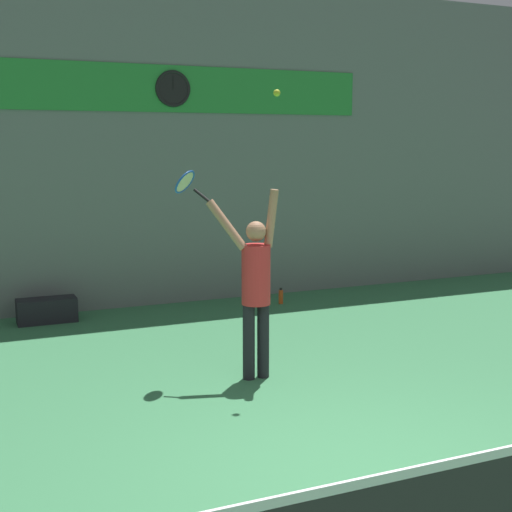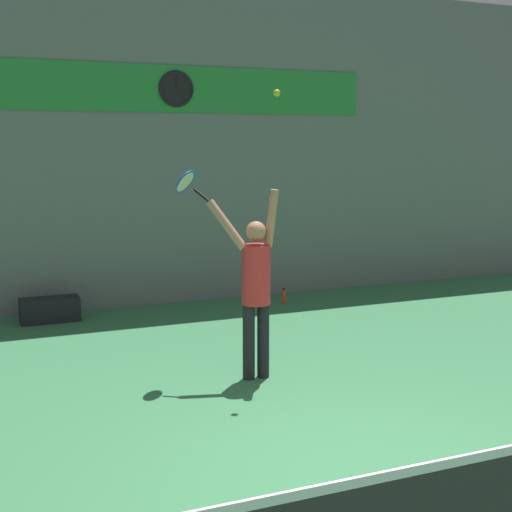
{
  "view_description": "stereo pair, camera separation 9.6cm",
  "coord_description": "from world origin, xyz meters",
  "px_view_note": "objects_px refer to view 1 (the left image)",
  "views": [
    {
      "loc": [
        -2.8,
        -4.22,
        2.51
      ],
      "look_at": [
        0.15,
        2.57,
        1.34
      ],
      "focal_mm": 50.0,
      "sensor_mm": 36.0,
      "label": 1
    },
    {
      "loc": [
        -2.72,
        -4.26,
        2.51
      ],
      "look_at": [
        0.15,
        2.57,
        1.34
      ],
      "focal_mm": 50.0,
      "sensor_mm": 36.0,
      "label": 2
    }
  ],
  "objects_px": {
    "equipment_bag": "(47,310)",
    "scoreboard_clock": "(173,89)",
    "water_bottle": "(281,296)",
    "tennis_player": "(255,283)",
    "tennis_ball": "(277,93)",
    "tennis_racket": "(186,183)"
  },
  "relations": [
    {
      "from": "scoreboard_clock",
      "to": "tennis_racket",
      "type": "distance_m",
      "value": 3.74
    },
    {
      "from": "tennis_racket",
      "to": "equipment_bag",
      "type": "bearing_deg",
      "value": 110.93
    },
    {
      "from": "equipment_bag",
      "to": "scoreboard_clock",
      "type": "bearing_deg",
      "value": 12.05
    },
    {
      "from": "scoreboard_clock",
      "to": "tennis_ball",
      "type": "height_order",
      "value": "scoreboard_clock"
    },
    {
      "from": "tennis_ball",
      "to": "tennis_racket",
      "type": "bearing_deg",
      "value": 145.6
    },
    {
      "from": "tennis_player",
      "to": "tennis_racket",
      "type": "xyz_separation_m",
      "value": [
        -0.61,
        0.44,
        1.05
      ]
    },
    {
      "from": "tennis_ball",
      "to": "water_bottle",
      "type": "height_order",
      "value": "tennis_ball"
    },
    {
      "from": "scoreboard_clock",
      "to": "water_bottle",
      "type": "height_order",
      "value": "scoreboard_clock"
    },
    {
      "from": "tennis_racket",
      "to": "scoreboard_clock",
      "type": "bearing_deg",
      "value": 75.02
    },
    {
      "from": "tennis_racket",
      "to": "tennis_ball",
      "type": "bearing_deg",
      "value": -34.4
    },
    {
      "from": "water_bottle",
      "to": "equipment_bag",
      "type": "bearing_deg",
      "value": 175.9
    },
    {
      "from": "tennis_ball",
      "to": "water_bottle",
      "type": "relative_size",
      "value": 0.28
    },
    {
      "from": "scoreboard_clock",
      "to": "tennis_racket",
      "type": "relative_size",
      "value": 1.38
    },
    {
      "from": "tennis_player",
      "to": "equipment_bag",
      "type": "distance_m",
      "value": 3.93
    },
    {
      "from": "tennis_player",
      "to": "equipment_bag",
      "type": "height_order",
      "value": "tennis_player"
    },
    {
      "from": "scoreboard_clock",
      "to": "tennis_racket",
      "type": "height_order",
      "value": "scoreboard_clock"
    },
    {
      "from": "tennis_player",
      "to": "tennis_ball",
      "type": "xyz_separation_m",
      "value": [
        0.19,
        -0.11,
        1.97
      ]
    },
    {
      "from": "tennis_ball",
      "to": "equipment_bag",
      "type": "xyz_separation_m",
      "value": [
        -1.93,
        3.52,
        -2.84
      ]
    },
    {
      "from": "tennis_ball",
      "to": "water_bottle",
      "type": "bearing_deg",
      "value": 63.65
    },
    {
      "from": "tennis_player",
      "to": "tennis_ball",
      "type": "relative_size",
      "value": 28.45
    },
    {
      "from": "tennis_ball",
      "to": "water_bottle",
      "type": "xyz_separation_m",
      "value": [
        1.62,
        3.26,
        -2.9
      ]
    },
    {
      "from": "scoreboard_clock",
      "to": "equipment_bag",
      "type": "xyz_separation_m",
      "value": [
        -2.05,
        -0.44,
        -3.16
      ]
    }
  ]
}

